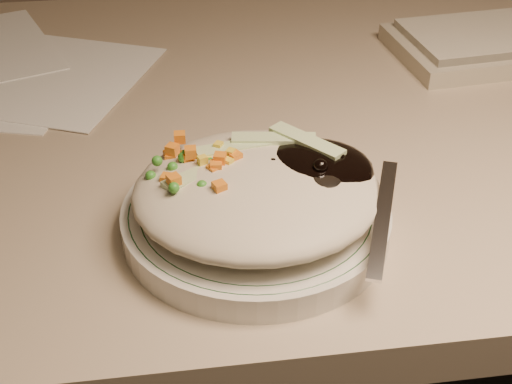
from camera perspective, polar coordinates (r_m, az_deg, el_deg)
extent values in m
cube|color=tan|center=(0.78, 5.24, 6.00)|extent=(1.40, 0.70, 0.04)
cylinder|color=silver|center=(0.57, 0.00, -2.16)|extent=(0.21, 0.21, 0.02)
torus|color=#144723|center=(0.56, 0.00, -1.34)|extent=(0.20, 0.20, 0.00)
torus|color=#144723|center=(0.56, 0.00, -1.34)|extent=(0.18, 0.18, 0.00)
ellipsoid|color=#B4A992|center=(0.55, 0.07, 0.06)|extent=(0.19, 0.18, 0.04)
ellipsoid|color=black|center=(0.56, 4.41, 1.69)|extent=(0.10, 0.09, 0.03)
ellipsoid|color=orange|center=(0.56, -4.80, 1.02)|extent=(0.08, 0.08, 0.02)
sphere|color=black|center=(0.55, 1.36, 2.17)|extent=(0.01, 0.01, 0.01)
sphere|color=black|center=(0.56, 4.18, 2.72)|extent=(0.01, 0.01, 0.01)
sphere|color=black|center=(0.56, 6.63, 2.83)|extent=(0.01, 0.01, 0.01)
sphere|color=black|center=(0.57, 5.62, 2.99)|extent=(0.01, 0.01, 0.01)
sphere|color=black|center=(0.54, 5.17, 2.04)|extent=(0.01, 0.01, 0.01)
sphere|color=black|center=(0.56, 4.07, 2.31)|extent=(0.01, 0.01, 0.01)
sphere|color=black|center=(0.57, 4.97, 2.96)|extent=(0.01, 0.01, 0.01)
cube|color=orange|center=(0.55, -5.26, 3.18)|extent=(0.01, 0.01, 0.01)
cube|color=orange|center=(0.54, -3.43, 1.14)|extent=(0.01, 0.01, 0.01)
cube|color=orange|center=(0.57, -6.71, 3.40)|extent=(0.01, 0.01, 0.01)
cube|color=orange|center=(0.54, -2.90, 2.70)|extent=(0.01, 0.01, 0.01)
cube|color=orange|center=(0.54, -3.21, 2.04)|extent=(0.01, 0.01, 0.01)
cube|color=orange|center=(0.58, -6.88, 2.92)|extent=(0.01, 0.01, 0.01)
cube|color=orange|center=(0.56, -5.50, 2.86)|extent=(0.01, 0.01, 0.01)
cube|color=orange|center=(0.54, -3.39, 1.73)|extent=(0.01, 0.01, 0.01)
cube|color=orange|center=(0.55, -1.70, 2.80)|extent=(0.01, 0.01, 0.01)
cube|color=orange|center=(0.57, -6.12, 4.37)|extent=(0.01, 0.01, 0.01)
cube|color=orange|center=(0.53, -6.60, 0.95)|extent=(0.01, 0.01, 0.01)
cube|color=orange|center=(0.52, -2.94, 0.38)|extent=(0.01, 0.01, 0.01)
cube|color=orange|center=(0.54, -7.11, 0.99)|extent=(0.01, 0.01, 0.01)
cube|color=orange|center=(0.57, -6.79, 2.71)|extent=(0.01, 0.01, 0.01)
sphere|color=#388C28|center=(0.55, -3.33, 2.14)|extent=(0.01, 0.01, 0.01)
sphere|color=#388C28|center=(0.52, -6.59, 0.34)|extent=(0.01, 0.01, 0.01)
sphere|color=#388C28|center=(0.55, -6.70, 2.00)|extent=(0.01, 0.01, 0.01)
sphere|color=#388C28|center=(0.55, -7.92, 2.48)|extent=(0.01, 0.01, 0.01)
sphere|color=#388C28|center=(0.56, -3.68, 2.36)|extent=(0.01, 0.01, 0.01)
sphere|color=#388C28|center=(0.53, -2.67, 0.26)|extent=(0.01, 0.01, 0.01)
sphere|color=#388C28|center=(0.55, -4.86, 1.49)|extent=(0.01, 0.01, 0.01)
sphere|color=#388C28|center=(0.53, -5.44, 0.26)|extent=(0.01, 0.01, 0.01)
sphere|color=#388C28|center=(0.55, -8.42, 1.29)|extent=(0.01, 0.01, 0.01)
sphere|color=#388C28|center=(0.56, -5.64, 2.99)|extent=(0.01, 0.01, 0.01)
sphere|color=#388C28|center=(0.56, -5.86, 2.78)|extent=(0.01, 0.01, 0.01)
sphere|color=#388C28|center=(0.54, -6.56, 1.00)|extent=(0.01, 0.01, 0.01)
sphere|color=#388C28|center=(0.53, -4.34, 0.51)|extent=(0.01, 0.01, 0.01)
sphere|color=#388C28|center=(0.57, -1.47, 3.31)|extent=(0.01, 0.01, 0.01)
cube|color=yellow|center=(0.56, -3.81, 2.35)|extent=(0.01, 0.01, 0.01)
cube|color=yellow|center=(0.55, -2.22, 2.35)|extent=(0.01, 0.01, 0.01)
cube|color=yellow|center=(0.56, -4.93, 2.40)|extent=(0.01, 0.01, 0.01)
cube|color=yellow|center=(0.55, -4.30, 2.54)|extent=(0.01, 0.01, 0.01)
cube|color=yellow|center=(0.55, -4.83, 1.37)|extent=(0.01, 0.01, 0.01)
cube|color=yellow|center=(0.55, -2.04, 3.10)|extent=(0.01, 0.01, 0.01)
cube|color=yellow|center=(0.57, -3.02, 3.65)|extent=(0.01, 0.01, 0.01)
cube|color=yellow|center=(0.55, -3.84, 1.38)|extent=(0.01, 0.01, 0.01)
cube|color=#B2D18C|center=(0.57, -1.48, 3.66)|extent=(0.07, 0.03, 0.00)
cube|color=#B2D18C|center=(0.58, 1.43, 4.30)|extent=(0.07, 0.02, 0.00)
cube|color=#B2D18C|center=(0.54, -4.26, 1.62)|extent=(0.07, 0.05, 0.00)
cube|color=#B2D18C|center=(0.57, 4.08, 4.13)|extent=(0.05, 0.06, 0.00)
ellipsoid|color=silver|center=(0.54, 5.23, 1.16)|extent=(0.05, 0.06, 0.01)
cube|color=silver|center=(0.52, 10.09, -2.04)|extent=(0.05, 0.11, 0.03)
cube|color=white|center=(0.87, -19.08, 9.12)|extent=(0.36, 0.31, 0.00)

